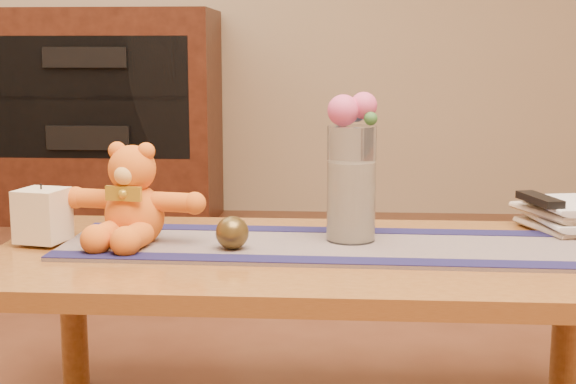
# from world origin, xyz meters

# --- Properties ---
(coffee_table_top) EXTENTS (1.40, 0.70, 0.04)m
(coffee_table_top) POSITION_xyz_m (0.00, 0.00, 0.43)
(coffee_table_top) COLOR brown
(coffee_table_top) RESTS_ON floor
(table_leg_bl) EXTENTS (0.07, 0.07, 0.41)m
(table_leg_bl) POSITION_xyz_m (-0.64, 0.29, 0.21)
(table_leg_bl) COLOR brown
(table_leg_bl) RESTS_ON floor
(table_leg_br) EXTENTS (0.07, 0.07, 0.41)m
(table_leg_br) POSITION_xyz_m (0.64, 0.29, 0.21)
(table_leg_br) COLOR brown
(table_leg_br) RESTS_ON floor
(persian_runner) EXTENTS (1.21, 0.37, 0.01)m
(persian_runner) POSITION_xyz_m (0.05, 0.03, 0.45)
(persian_runner) COLOR #171943
(persian_runner) RESTS_ON coffee_table_top
(runner_border_near) EXTENTS (1.20, 0.08, 0.00)m
(runner_border_near) POSITION_xyz_m (0.05, -0.12, 0.46)
(runner_border_near) COLOR #171541
(runner_border_near) RESTS_ON persian_runner
(runner_border_far) EXTENTS (1.20, 0.08, 0.00)m
(runner_border_far) POSITION_xyz_m (0.05, 0.17, 0.46)
(runner_border_far) COLOR #171541
(runner_border_far) RESTS_ON persian_runner
(teddy_bear) EXTENTS (0.35, 0.31, 0.21)m
(teddy_bear) POSITION_xyz_m (-0.40, 0.03, 0.56)
(teddy_bear) COLOR orange
(teddy_bear) RESTS_ON persian_runner
(pillar_candle) EXTENTS (0.12, 0.12, 0.12)m
(pillar_candle) POSITION_xyz_m (-0.61, 0.02, 0.52)
(pillar_candle) COLOR beige
(pillar_candle) RESTS_ON persian_runner
(candle_wick) EXTENTS (0.00, 0.00, 0.01)m
(candle_wick) POSITION_xyz_m (-0.61, 0.02, 0.58)
(candle_wick) COLOR black
(candle_wick) RESTS_ON pillar_candle
(glass_vase) EXTENTS (0.11, 0.11, 0.26)m
(glass_vase) POSITION_xyz_m (0.09, 0.07, 0.59)
(glass_vase) COLOR silver
(glass_vase) RESTS_ON persian_runner
(potpourri_fill) EXTENTS (0.09, 0.09, 0.18)m
(potpourri_fill) POSITION_xyz_m (0.09, 0.07, 0.55)
(potpourri_fill) COLOR beige
(potpourri_fill) RESTS_ON glass_vase
(rose_left) EXTENTS (0.07, 0.07, 0.07)m
(rose_left) POSITION_xyz_m (0.07, 0.06, 0.75)
(rose_left) COLOR #D74B7C
(rose_left) RESTS_ON glass_vase
(rose_right) EXTENTS (0.06, 0.06, 0.06)m
(rose_right) POSITION_xyz_m (0.11, 0.08, 0.76)
(rose_right) COLOR #D74B7C
(rose_right) RESTS_ON glass_vase
(blue_flower_back) EXTENTS (0.04, 0.04, 0.04)m
(blue_flower_back) POSITION_xyz_m (0.10, 0.11, 0.75)
(blue_flower_back) COLOR #4A60A1
(blue_flower_back) RESTS_ON glass_vase
(blue_flower_side) EXTENTS (0.04, 0.04, 0.04)m
(blue_flower_side) POSITION_xyz_m (0.06, 0.09, 0.74)
(blue_flower_side) COLOR #4A60A1
(blue_flower_side) RESTS_ON glass_vase
(leaf_sprig) EXTENTS (0.03, 0.03, 0.03)m
(leaf_sprig) POSITION_xyz_m (0.13, 0.05, 0.74)
(leaf_sprig) COLOR #33662D
(leaf_sprig) RESTS_ON glass_vase
(bronze_ball) EXTENTS (0.08, 0.08, 0.07)m
(bronze_ball) POSITION_xyz_m (-0.17, -0.03, 0.49)
(bronze_ball) COLOR #503E1A
(bronze_ball) RESTS_ON persian_runner
(book_bottom) EXTENTS (0.23, 0.26, 0.02)m
(book_bottom) POSITION_xyz_m (0.53, 0.21, 0.46)
(book_bottom) COLOR #C7B399
(book_bottom) RESTS_ON coffee_table_top
(book_lower) EXTENTS (0.20, 0.25, 0.02)m
(book_lower) POSITION_xyz_m (0.54, 0.21, 0.48)
(book_lower) COLOR #C7B399
(book_lower) RESTS_ON book_bottom
(book_upper) EXTENTS (0.23, 0.27, 0.02)m
(book_upper) POSITION_xyz_m (0.53, 0.21, 0.50)
(book_upper) COLOR #C7B399
(book_upper) RESTS_ON book_lower
(book_top) EXTENTS (0.21, 0.25, 0.02)m
(book_top) POSITION_xyz_m (0.54, 0.21, 0.52)
(book_top) COLOR #C7B399
(book_top) RESTS_ON book_upper
(tv_remote) EXTENTS (0.08, 0.17, 0.02)m
(tv_remote) POSITION_xyz_m (0.54, 0.20, 0.54)
(tv_remote) COLOR black
(tv_remote) RESTS_ON book_top
(media_cabinet) EXTENTS (1.20, 0.50, 1.10)m
(media_cabinet) POSITION_xyz_m (-1.20, 2.48, 0.55)
(media_cabinet) COLOR black
(media_cabinet) RESTS_ON floor
(cabinet_cavity) EXTENTS (1.02, 0.03, 0.61)m
(cabinet_cavity) POSITION_xyz_m (-1.20, 2.25, 0.66)
(cabinet_cavity) COLOR black
(cabinet_cavity) RESTS_ON media_cabinet
(cabinet_shelf) EXTENTS (1.02, 0.20, 0.02)m
(cabinet_shelf) POSITION_xyz_m (-1.20, 2.33, 0.66)
(cabinet_shelf) COLOR black
(cabinet_shelf) RESTS_ON media_cabinet
(stereo_upper) EXTENTS (0.42, 0.28, 0.10)m
(stereo_upper) POSITION_xyz_m (-1.20, 2.35, 0.86)
(stereo_upper) COLOR black
(stereo_upper) RESTS_ON media_cabinet
(stereo_lower) EXTENTS (0.42, 0.28, 0.12)m
(stereo_lower) POSITION_xyz_m (-1.20, 2.35, 0.46)
(stereo_lower) COLOR black
(stereo_lower) RESTS_ON media_cabinet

